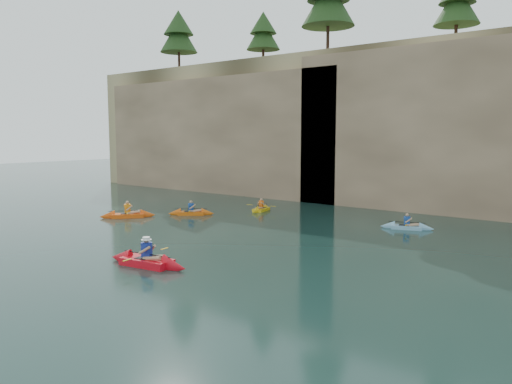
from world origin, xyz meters
The scene contains 11 objects.
ground centered at (0.00, 0.00, 0.00)m, with size 160.00×160.00×0.00m, color black.
cliff centered at (0.00, 30.00, 6.00)m, with size 70.00×16.00×12.00m, color tan.
cliff_slab_west centered at (-20.00, 22.60, 5.28)m, with size 26.00×2.40×10.56m, color tan.
cliff_slab_center centered at (2.00, 22.60, 5.70)m, with size 24.00×2.40×11.40m, color tan.
sea_cave_west centered at (-18.00, 21.95, 2.00)m, with size 4.50×1.00×4.00m, color black.
sea_cave_center centered at (-4.00, 21.95, 1.60)m, with size 3.50×1.00×3.20m, color black.
main_kayaker centered at (-4.51, 1.74, 0.19)m, with size 3.93×2.57×1.44m.
kayaker_orange centered at (-14.61, 8.59, 0.16)m, with size 2.77×3.18×1.31m.
kayaker_yellow centered at (-9.62, 15.92, 0.14)m, with size 2.14×2.74×1.09m.
kayaker_ltblue_mid centered at (0.73, 15.67, 0.14)m, with size 2.95×2.10×1.09m.
kayaker_extra_west centered at (-12.19, 11.77, 0.15)m, with size 2.76×2.43×1.18m.
Camera 1 is at (10.89, -10.88, 5.22)m, focal length 35.00 mm.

